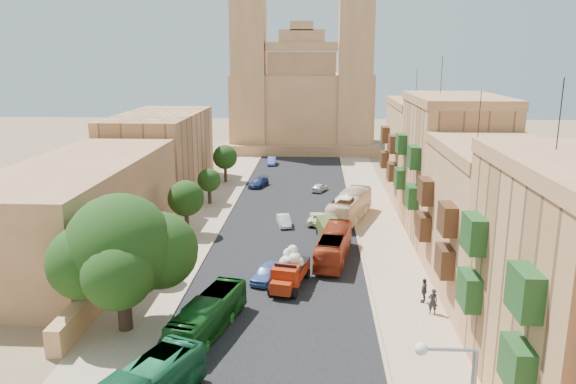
# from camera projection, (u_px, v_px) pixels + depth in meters

# --- Properties ---
(ground) EXTENTS (260.00, 260.00, 0.00)m
(ground) POSITION_uv_depth(u_px,v_px,m) (265.00, 366.00, 32.43)
(ground) COLOR brown
(road_surface) EXTENTS (14.00, 140.00, 0.01)m
(road_surface) POSITION_uv_depth(u_px,v_px,m) (290.00, 219.00, 61.53)
(road_surface) COLOR black
(road_surface) RESTS_ON ground
(sidewalk_east) EXTENTS (5.00, 140.00, 0.01)m
(sidewalk_east) POSITION_uv_depth(u_px,v_px,m) (377.00, 220.00, 61.05)
(sidewalk_east) COLOR tan
(sidewalk_east) RESTS_ON ground
(sidewalk_west) EXTENTS (5.00, 140.00, 0.01)m
(sidewalk_west) POSITION_uv_depth(u_px,v_px,m) (204.00, 217.00, 62.01)
(sidewalk_west) COLOR tan
(sidewalk_west) RESTS_ON ground
(kerb_east) EXTENTS (0.25, 140.00, 0.12)m
(kerb_east) POSITION_uv_depth(u_px,v_px,m) (354.00, 219.00, 61.17)
(kerb_east) COLOR tan
(kerb_east) RESTS_ON ground
(kerb_west) EXTENTS (0.25, 140.00, 0.12)m
(kerb_west) POSITION_uv_depth(u_px,v_px,m) (227.00, 217.00, 61.87)
(kerb_west) COLOR tan
(kerb_west) RESTS_ON ground
(townhouse_b) EXTENTS (9.00, 14.00, 14.90)m
(townhouse_b) POSITION_uv_depth(u_px,v_px,m) (495.00, 221.00, 40.95)
(townhouse_b) COLOR #B47E51
(townhouse_b) RESTS_ON ground
(townhouse_c) EXTENTS (9.00, 14.00, 17.40)m
(townhouse_c) POSITION_uv_depth(u_px,v_px,m) (452.00, 167.00, 54.24)
(townhouse_c) COLOR tan
(townhouse_c) RESTS_ON ground
(townhouse_d) EXTENTS (9.00, 14.00, 15.90)m
(townhouse_d) POSITION_uv_depth(u_px,v_px,m) (425.00, 151.00, 68.00)
(townhouse_d) COLOR #B47E51
(townhouse_d) RESTS_ON ground
(west_wall) EXTENTS (1.00, 40.00, 1.80)m
(west_wall) POSITION_uv_depth(u_px,v_px,m) (151.00, 238.00, 52.25)
(west_wall) COLOR #B47E51
(west_wall) RESTS_ON ground
(west_building_low) EXTENTS (10.00, 28.00, 8.40)m
(west_building_low) POSITION_uv_depth(u_px,v_px,m) (81.00, 209.00, 49.81)
(west_building_low) COLOR #A06E45
(west_building_low) RESTS_ON ground
(west_building_mid) EXTENTS (10.00, 22.00, 10.00)m
(west_building_mid) POSITION_uv_depth(u_px,v_px,m) (160.00, 151.00, 74.84)
(west_building_mid) COLOR tan
(west_building_mid) RESTS_ON ground
(church) EXTENTS (28.00, 22.50, 36.30)m
(church) POSITION_uv_depth(u_px,v_px,m) (302.00, 98.00, 106.43)
(church) COLOR #B47E51
(church) RESTS_ON ground
(ficus_tree) EXTENTS (9.09, 8.36, 9.09)m
(ficus_tree) POSITION_uv_depth(u_px,v_px,m) (122.00, 251.00, 35.52)
(ficus_tree) COLOR #332219
(ficus_tree) RESTS_ON ground
(street_tree_a) EXTENTS (2.81, 2.81, 4.32)m
(street_tree_a) POSITION_uv_depth(u_px,v_px,m) (151.00, 247.00, 43.89)
(street_tree_a) COLOR #332219
(street_tree_a) RESTS_ON ground
(street_tree_b) EXTENTS (3.59, 3.59, 5.53)m
(street_tree_b) POSITION_uv_depth(u_px,v_px,m) (186.00, 198.00, 55.34)
(street_tree_b) COLOR #332219
(street_tree_b) RESTS_ON ground
(street_tree_c) EXTENTS (2.80, 2.80, 4.30)m
(street_tree_c) POSITION_uv_depth(u_px,v_px,m) (209.00, 180.00, 67.18)
(street_tree_c) COLOR #332219
(street_tree_c) RESTS_ON ground
(street_tree_d) EXTENTS (3.43, 3.43, 5.27)m
(street_tree_d) POSITION_uv_depth(u_px,v_px,m) (225.00, 157.00, 78.66)
(street_tree_d) COLOR #332219
(street_tree_d) RESTS_ON ground
(red_truck) EXTENTS (3.14, 5.63, 3.13)m
(red_truck) POSITION_uv_depth(u_px,v_px,m) (290.00, 270.00, 43.17)
(red_truck) COLOR #9A230B
(red_truck) RESTS_ON ground
(olive_pickup) EXTENTS (2.62, 4.72, 1.84)m
(olive_pickup) POSITION_uv_depth(u_px,v_px,m) (329.00, 231.00, 54.40)
(olive_pickup) COLOR #3C4D1D
(olive_pickup) RESTS_ON ground
(bus_green_north) EXTENTS (4.04, 8.89, 2.41)m
(bus_green_north) POSITION_uv_depth(u_px,v_px,m) (208.00, 315.00, 36.01)
(bus_green_north) COLOR #125119
(bus_green_north) RESTS_ON ground
(bus_red_east) EXTENTS (3.65, 9.62, 2.62)m
(bus_red_east) POSITION_uv_depth(u_px,v_px,m) (334.00, 246.00, 48.91)
(bus_red_east) COLOR maroon
(bus_red_east) RESTS_ON ground
(bus_cream_east) EXTENTS (5.61, 11.00, 2.99)m
(bus_cream_east) POSITION_uv_depth(u_px,v_px,m) (350.00, 206.00, 60.82)
(bus_cream_east) COLOR beige
(bus_cream_east) RESTS_ON ground
(car_blue_a) EXTENTS (2.72, 4.26, 1.35)m
(car_blue_a) POSITION_uv_depth(u_px,v_px,m) (267.00, 273.00, 44.47)
(car_blue_a) COLOR #4563AF
(car_blue_a) RESTS_ON ground
(car_white_a) EXTENTS (1.90, 3.69, 1.16)m
(car_white_a) POSITION_uv_depth(u_px,v_px,m) (284.00, 220.00, 58.89)
(car_white_a) COLOR silver
(car_white_a) RESTS_ON ground
(car_cream) EXTENTS (2.40, 4.50, 1.21)m
(car_cream) POSITION_uv_depth(u_px,v_px,m) (318.00, 218.00, 59.78)
(car_cream) COLOR #FFF6C8
(car_cream) RESTS_ON ground
(car_dkblue) EXTENTS (2.90, 4.51, 1.22)m
(car_dkblue) POSITION_uv_depth(u_px,v_px,m) (259.00, 182.00, 76.30)
(car_dkblue) COLOR #172350
(car_dkblue) RESTS_ON ground
(car_white_b) EXTENTS (2.51, 3.44, 1.09)m
(car_white_b) POSITION_uv_depth(u_px,v_px,m) (320.00, 187.00, 73.70)
(car_white_b) COLOR silver
(car_white_b) RESTS_ON ground
(car_blue_b) EXTENTS (1.43, 3.80, 1.24)m
(car_blue_b) POSITION_uv_depth(u_px,v_px,m) (272.00, 161.00, 91.73)
(car_blue_b) COLOR #4861BD
(car_blue_b) RESTS_ON ground
(pedestrian_a) EXTENTS (0.71, 0.50, 1.84)m
(pedestrian_a) POSITION_uv_depth(u_px,v_px,m) (433.00, 301.00, 38.74)
(pedestrian_a) COLOR black
(pedestrian_a) RESTS_ON ground
(pedestrian_c) EXTENTS (0.82, 1.17, 1.84)m
(pedestrian_c) POSITION_uv_depth(u_px,v_px,m) (424.00, 290.00, 40.53)
(pedestrian_c) COLOR #393A3F
(pedestrian_c) RESTS_ON ground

